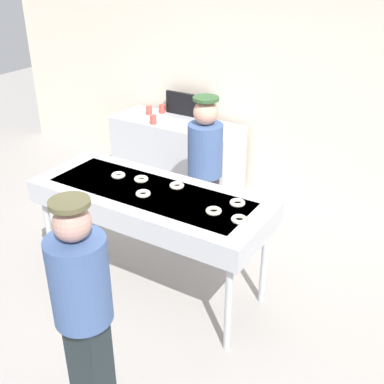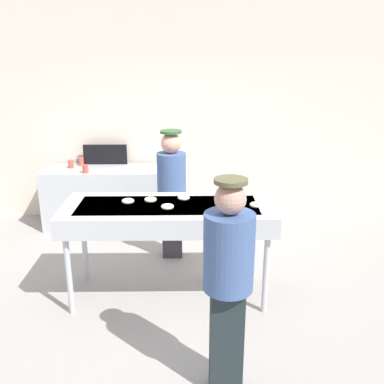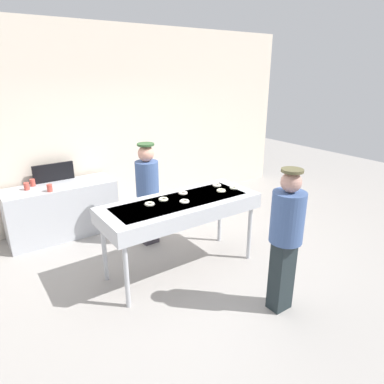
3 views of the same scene
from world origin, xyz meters
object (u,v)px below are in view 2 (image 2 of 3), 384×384
Objects in this scene: sugar_donut_4 at (240,198)px; menu_display at (105,154)px; fryer_conveyor at (168,214)px; worker_baker at (172,187)px; sugar_donut_6 at (184,198)px; sugar_donut_0 at (167,207)px; paper_cup_0 at (85,169)px; sugar_donut_3 at (256,205)px; paper_cup_2 at (71,164)px; customer_waiting at (228,276)px; sugar_donut_5 at (233,205)px; sugar_donut_1 at (150,200)px; paper_cup_1 at (81,162)px; sugar_donut_2 at (128,201)px; prep_counter at (105,197)px.

sugar_donut_4 is 2.69m from menu_display.
worker_baker is (0.01, 0.92, 0.01)m from fryer_conveyor.
sugar_donut_0 is at bearing -120.20° from sugar_donut_6.
sugar_donut_0 is 1.11× the size of paper_cup_0.
paper_cup_2 is (-2.33, 2.06, -0.10)m from sugar_donut_3.
sugar_donut_0 is 0.31m from sugar_donut_6.
paper_cup_2 is (-1.94, 3.33, -0.03)m from customer_waiting.
paper_cup_2 is at bearing 135.84° from sugar_donut_5.
sugar_donut_3 is 1.30m from worker_baker.
fryer_conveyor is 18.55× the size of paper_cup_0.
fryer_conveyor is 16.71× the size of sugar_donut_0.
menu_display is at bearing 113.59° from sugar_donut_0.
sugar_donut_0 is (-0.00, -0.09, 0.12)m from fryer_conveyor.
sugar_donut_1 is at bearing -68.39° from menu_display.
sugar_donut_4 is 2.48m from paper_cup_0.
sugar_donut_6 is 2.48m from paper_cup_1.
worker_baker is 1.66m from menu_display.
sugar_donut_1 is 1.00× the size of sugar_donut_5.
menu_display is (-1.65, 2.26, -0.01)m from sugar_donut_5.
sugar_donut_2 is 1.27m from sugar_donut_3.
paper_cup_2 is at bearing 138.58° from sugar_donut_3.
menu_display is (-1.02, 1.30, 0.10)m from worker_baker.
sugar_donut_1 is 0.07× the size of prep_counter.
customer_waiting is (0.65, -1.45, -0.07)m from sugar_donut_1.
sugar_donut_0 is 1.00× the size of sugar_donut_6.
sugar_donut_5 is at bearing -44.16° from paper_cup_2.
fryer_conveyor is 0.87m from sugar_donut_3.
paper_cup_0 is at bearing -69.52° from paper_cup_1.
sugar_donut_0 reaches higher than paper_cup_1.
paper_cup_0 is at bearing -129.68° from prep_counter.
sugar_donut_6 is 2.21m from prep_counter.
sugar_donut_2 is 2.06m from prep_counter.
sugar_donut_4 is at bearing -49.55° from menu_display.
sugar_donut_4 is 2.87m from paper_cup_2.
sugar_donut_3 is at bearing -5.92° from sugar_donut_2.
sugar_donut_1 is at bearing 168.72° from sugar_donut_5.
sugar_donut_1 is 1.00× the size of sugar_donut_4.
sugar_donut_6 is (-0.71, 0.23, 0.00)m from sugar_donut_3.
sugar_donut_5 is 0.08× the size of worker_baker.
prep_counter is (-0.61, 1.88, -0.58)m from sugar_donut_2.
worker_baker is (0.01, 1.01, -0.11)m from sugar_donut_0.
customer_waiting is (0.46, -2.24, 0.04)m from worker_baker.
sugar_donut_3 and sugar_donut_6 have the same top height.
sugar_donut_5 reaches higher than paper_cup_0.
customer_waiting is 3.85m from paper_cup_2.
sugar_donut_4 is at bearing 119.73° from sugar_donut_3.
menu_display is (-1.48, 3.55, 0.06)m from customer_waiting.
sugar_donut_4 is 1.11× the size of paper_cup_1.
sugar_donut_3 is 2.73m from paper_cup_0.
sugar_donut_1 is at bearing -170.55° from sugar_donut_6.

